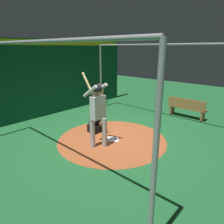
% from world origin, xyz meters
% --- Properties ---
extents(ground_plane, '(25.31, 25.31, 0.00)m').
position_xyz_m(ground_plane, '(0.00, 0.00, 0.00)').
color(ground_plane, '#216633').
extents(dirt_circle, '(3.54, 3.54, 0.01)m').
position_xyz_m(dirt_circle, '(0.00, 0.00, 0.00)').
color(dirt_circle, '#AD562D').
rests_on(dirt_circle, ground).
extents(home_plate, '(0.59, 0.59, 0.01)m').
position_xyz_m(home_plate, '(0.00, 0.00, 0.01)').
color(home_plate, white).
rests_on(home_plate, dirt_circle).
extents(batter, '(0.68, 0.49, 2.23)m').
position_xyz_m(batter, '(0.02, -0.64, 1.18)').
color(batter, '#B3B3B7').
rests_on(batter, ground).
extents(catcher, '(0.58, 0.40, 0.94)m').
position_xyz_m(catcher, '(-0.84, 0.07, 0.37)').
color(catcher, black).
rests_on(catcher, ground).
extents(back_wall, '(0.22, 9.31, 3.24)m').
position_xyz_m(back_wall, '(-3.96, 0.00, 1.64)').
color(back_wall, '#0F472D').
rests_on(back_wall, ground).
extents(cage_frame, '(6.13, 5.05, 3.04)m').
position_xyz_m(cage_frame, '(0.00, 0.00, 2.15)').
color(cage_frame, gray).
rests_on(cage_frame, ground).
extents(bat_rack, '(0.58, 0.19, 1.05)m').
position_xyz_m(bat_rack, '(-3.71, 3.08, 0.49)').
color(bat_rack, olive).
rests_on(bat_rack, ground).
extents(bench, '(1.60, 0.36, 0.85)m').
position_xyz_m(bench, '(0.85, 3.78, 0.44)').
color(bench, olive).
rests_on(bench, ground).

